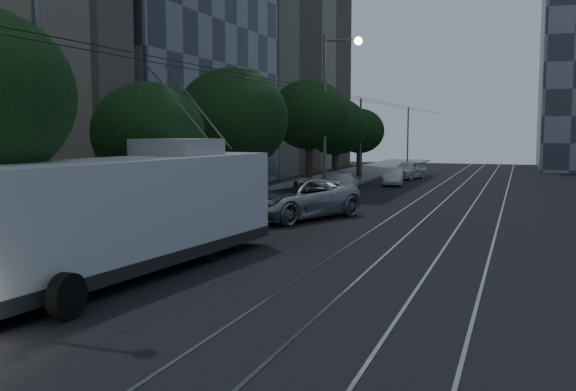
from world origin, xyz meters
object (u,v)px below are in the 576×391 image
at_px(trolleybus, 126,213).
at_px(car_white_b, 339,185).
at_px(car_white_a, 329,192).
at_px(car_white_c, 393,177).
at_px(streetlamp_near, 52,22).
at_px(streetlamp_far, 332,98).
at_px(pickup_silver, 295,199).
at_px(car_white_d, 408,170).

height_order(trolleybus, car_white_b, trolleybus).
bearing_deg(car_white_a, car_white_c, 78.97).
bearing_deg(car_white_a, trolleybus, -98.28).
height_order(trolleybus, streetlamp_near, streetlamp_near).
bearing_deg(car_white_b, streetlamp_far, 109.25).
relative_size(trolleybus, car_white_b, 2.38).
bearing_deg(trolleybus, car_white_b, 95.53).
distance_m(pickup_silver, car_white_d, 24.02).
distance_m(car_white_c, streetlamp_near, 31.23).
xyz_separation_m(car_white_d, streetlamp_far, (-2.10, -14.13, 4.87)).
xyz_separation_m(trolleybus, pickup_silver, (0.59, 11.55, -0.76)).
xyz_separation_m(pickup_silver, streetlamp_near, (-1.86, -12.56, 5.55)).
height_order(trolleybus, car_white_d, trolleybus).
relative_size(car_white_a, car_white_b, 0.74).
relative_size(pickup_silver, streetlamp_far, 0.68).
distance_m(car_white_c, car_white_d, 6.00).
distance_m(car_white_a, streetlamp_far, 6.61).
height_order(car_white_b, streetlamp_near, streetlamp_near).
xyz_separation_m(car_white_b, car_white_c, (1.23, 9.50, -0.12)).
bearing_deg(car_white_d, car_white_c, -76.52).
xyz_separation_m(car_white_c, car_white_d, (0.03, 6.00, 0.10)).
bearing_deg(pickup_silver, car_white_d, 111.59).
height_order(pickup_silver, car_white_b, pickup_silver).
xyz_separation_m(trolleybus, car_white_d, (1.40, 35.56, -0.92)).
xyz_separation_m(car_white_a, car_white_c, (0.92, 12.37, -0.03)).
bearing_deg(pickup_silver, streetlamp_far, 120.94).
bearing_deg(streetlamp_near, trolleybus, 38.48).
xyz_separation_m(car_white_a, streetlamp_far, (-1.15, 4.24, 4.95)).
height_order(car_white_c, streetlamp_near, streetlamp_near).
distance_m(car_white_a, car_white_d, 18.39).
relative_size(trolleybus, pickup_silver, 1.91).
bearing_deg(trolleybus, streetlamp_far, 97.81).
bearing_deg(car_white_b, pickup_silver, -99.39).
relative_size(trolleybus, streetlamp_near, 1.11).
xyz_separation_m(car_white_b, streetlamp_far, (-0.84, 1.37, 4.85)).
bearing_deg(car_white_d, streetlamp_far, -84.72).
bearing_deg(car_white_c, streetlamp_near, -103.05).
bearing_deg(car_white_a, pickup_silver, -95.41).
bearing_deg(pickup_silver, car_white_b, 116.50).
height_order(car_white_b, car_white_c, car_white_b).
distance_m(car_white_c, streetlamp_far, 9.75).
bearing_deg(streetlamp_far, streetlamp_near, -91.48).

